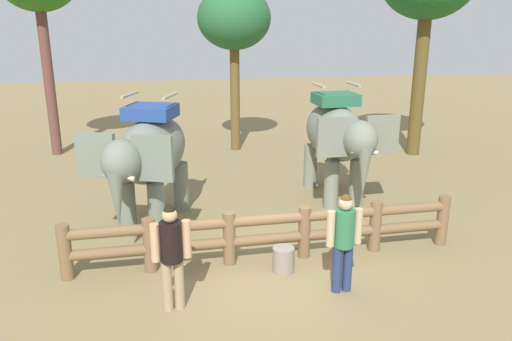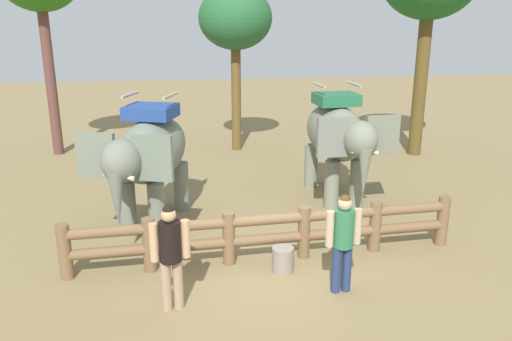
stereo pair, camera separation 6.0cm
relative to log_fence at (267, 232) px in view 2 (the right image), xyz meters
The scene contains 8 objects.
ground_plane 0.64m from the log_fence, 90.00° to the right, with size 60.00×60.00×0.00m, color olive.
log_fence is the anchor object (origin of this frame).
elephant_near_left 3.27m from the log_fence, 137.11° to the left, with size 2.45×3.55×2.98m.
elephant_center 4.10m from the log_fence, 53.59° to the left, with size 1.98×3.47×2.97m.
tourist_woman_in_black 2.36m from the log_fence, 140.93° to the right, with size 0.63×0.39×1.80m.
tourist_man_in_blue 1.76m from the log_fence, 51.35° to the right, with size 0.63×0.37×1.77m.
tree_far_left 9.48m from the log_fence, 87.48° to the left, with size 2.46×2.46×5.56m.
feed_bucket 0.65m from the log_fence, 66.17° to the right, with size 0.41×0.41×0.48m.
Camera 2 is at (-1.53, -8.64, 4.57)m, focal length 35.57 mm.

